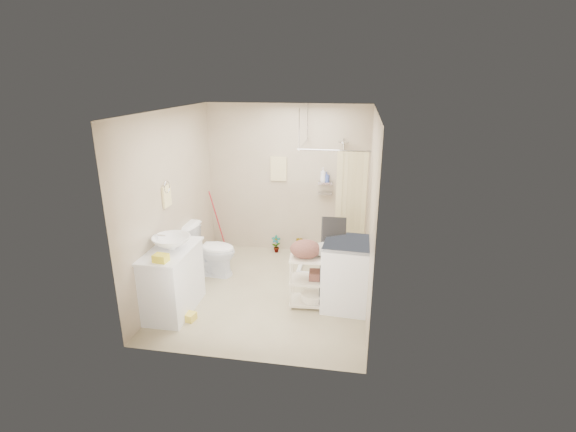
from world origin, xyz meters
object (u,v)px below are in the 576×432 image
washing_machine (348,274)px  laundry_rack (313,276)px  toilet (210,250)px  vanity (172,280)px

washing_machine → laundry_rack: (-0.46, -0.07, -0.04)m
laundry_rack → toilet: bearing=154.5°
vanity → laundry_rack: bearing=13.7°
washing_machine → laundry_rack: bearing=-168.0°
vanity → toilet: vanity is taller
toilet → washing_machine: size_ratio=0.88×
toilet → laundry_rack: 1.85m
vanity → laundry_rack: vanity is taller
washing_machine → laundry_rack: washing_machine is taller
toilet → washing_machine: 2.27m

